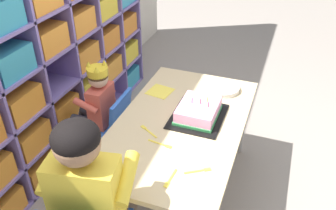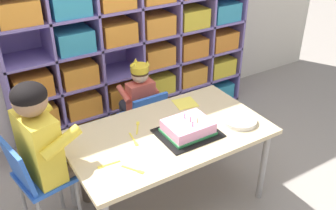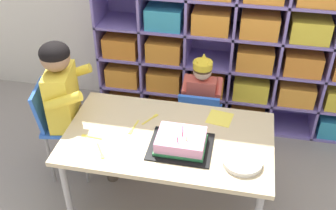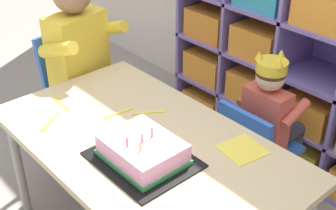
% 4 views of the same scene
% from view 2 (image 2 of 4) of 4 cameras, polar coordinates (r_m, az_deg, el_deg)
% --- Properties ---
extents(ground, '(16.00, 16.00, 0.00)m').
position_cam_2_polar(ground, '(2.80, 0.04, -14.10)').
color(ground, gray).
extents(storage_cubby_shelf, '(2.18, 0.35, 1.40)m').
position_cam_2_polar(storage_cubby_shelf, '(3.33, -4.74, 7.55)').
color(storage_cubby_shelf, '#7F6BB2').
rests_on(storage_cubby_shelf, ground).
extents(activity_table, '(1.28, 0.74, 0.59)m').
position_cam_2_polar(activity_table, '(2.45, 0.04, -4.98)').
color(activity_table, '#D1B789').
rests_on(activity_table, ground).
extents(classroom_chair_blue, '(0.32, 0.30, 0.60)m').
position_cam_2_polar(classroom_chair_blue, '(3.01, -3.47, -1.88)').
color(classroom_chair_blue, blue).
rests_on(classroom_chair_blue, ground).
extents(child_with_crown, '(0.30, 0.31, 0.83)m').
position_cam_2_polar(child_with_crown, '(3.01, -4.50, 1.42)').
color(child_with_crown, '#D15647').
rests_on(child_with_crown, ground).
extents(classroom_chair_adult_side, '(0.38, 0.37, 0.74)m').
position_cam_2_polar(classroom_chair_adult_side, '(2.41, -19.04, -10.31)').
color(classroom_chair_adult_side, blue).
rests_on(classroom_chair_adult_side, ground).
extents(adult_helper_seated, '(0.46, 0.44, 1.07)m').
position_cam_2_polar(adult_helper_seated, '(2.32, -17.33, -5.29)').
color(adult_helper_seated, yellow).
rests_on(adult_helper_seated, ground).
extents(birthday_cake_on_tray, '(0.37, 0.31, 0.13)m').
position_cam_2_polar(birthday_cake_on_tray, '(2.39, 3.01, -3.55)').
color(birthday_cake_on_tray, black).
rests_on(birthday_cake_on_tray, activity_table).
extents(paper_plate_stack, '(0.23, 0.23, 0.03)m').
position_cam_2_polar(paper_plate_stack, '(2.55, 10.66, -2.27)').
color(paper_plate_stack, white).
rests_on(paper_plate_stack, activity_table).
extents(paper_napkin_square, '(0.18, 0.18, 0.00)m').
position_cam_2_polar(paper_napkin_square, '(2.73, 2.60, 0.28)').
color(paper_napkin_square, '#F4DB4C').
rests_on(paper_napkin_square, activity_table).
extents(fork_scattered_mid_table, '(0.09, 0.13, 0.00)m').
position_cam_2_polar(fork_scattered_mid_table, '(2.47, -4.59, -3.29)').
color(fork_scattered_mid_table, yellow).
rests_on(fork_scattered_mid_table, activity_table).
extents(fork_beside_plate_stack, '(0.13, 0.03, 0.00)m').
position_cam_2_polar(fork_beside_plate_stack, '(2.18, -9.06, -8.83)').
color(fork_beside_plate_stack, yellow).
rests_on(fork_beside_plate_stack, activity_table).
extents(fork_at_table_front_edge, '(0.09, 0.13, 0.00)m').
position_cam_2_polar(fork_at_table_front_edge, '(2.13, -5.10, -9.65)').
color(fork_at_table_front_edge, yellow).
rests_on(fork_at_table_front_edge, activity_table).
extents(fork_near_cake_tray, '(0.03, 0.15, 0.00)m').
position_cam_2_polar(fork_near_cake_tray, '(2.36, -5.14, -5.24)').
color(fork_near_cake_tray, yellow).
rests_on(fork_near_cake_tray, activity_table).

